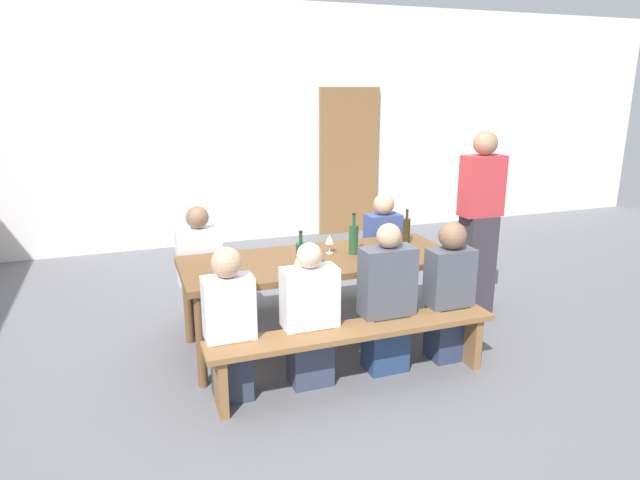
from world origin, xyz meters
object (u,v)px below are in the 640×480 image
(seated_guest_near_3, at_px, (449,294))
(seated_guest_near_0, at_px, (230,327))
(wine_bottle_0, at_px, (301,255))
(bench_far, at_px, (294,275))
(wine_bottle_1, at_px, (354,239))
(standing_host, at_px, (479,226))
(bench_near, at_px, (355,340))
(seated_guest_far_1, at_px, (382,253))
(wine_bottle_2, at_px, (406,230))
(tasting_table, at_px, (320,266))
(wooden_door, at_px, (349,162))
(wine_glass_2, at_px, (298,261))
(wine_glass_1, at_px, (317,250))
(wine_glass_0, at_px, (330,240))
(seated_guest_near_1, at_px, (310,320))
(seated_guest_near_2, at_px, (387,303))
(seated_guest_far_0, at_px, (201,273))

(seated_guest_near_3, bearing_deg, seated_guest_near_0, 90.00)
(wine_bottle_0, bearing_deg, seated_guest_near_3, -18.33)
(bench_far, bearing_deg, wine_bottle_1, -67.59)
(standing_host, bearing_deg, wine_bottle_0, 11.68)
(bench_near, bearing_deg, seated_guest_far_1, 57.25)
(wine_bottle_1, height_order, wine_bottle_2, wine_bottle_1)
(tasting_table, bearing_deg, seated_guest_far_1, 34.60)
(wooden_door, xyz_separation_m, wine_glass_2, (-1.97, -3.74, -0.19))
(wine_glass_1, bearing_deg, seated_guest_far_1, 38.34)
(standing_host, bearing_deg, seated_guest_near_0, 16.66)
(wine_bottle_1, height_order, seated_guest_near_0, wine_bottle_1)
(seated_guest_near_0, bearing_deg, standing_host, -73.34)
(wooden_door, bearing_deg, bench_near, -112.03)
(wine_bottle_1, distance_m, wine_glass_0, 0.20)
(bench_far, distance_m, seated_guest_near_3, 1.59)
(wine_bottle_2, bearing_deg, bench_near, -134.30)
(seated_guest_near_1, bearing_deg, wine_bottle_2, -57.54)
(bench_near, height_order, wine_bottle_0, wine_bottle_0)
(wine_glass_0, distance_m, seated_guest_near_1, 0.88)
(wine_glass_1, bearing_deg, bench_far, 85.05)
(wine_bottle_1, xyz_separation_m, seated_guest_near_0, (-1.16, -0.60, -0.36))
(bench_near, xyz_separation_m, seated_guest_near_1, (-0.29, 0.15, 0.13))
(tasting_table, height_order, wine_bottle_2, wine_bottle_2)
(seated_guest_near_1, bearing_deg, tasting_table, -26.20)
(wine_bottle_1, distance_m, standing_host, 1.34)
(seated_guest_near_2, bearing_deg, bench_far, 13.26)
(wooden_door, relative_size, bench_near, 0.99)
(wine_glass_1, relative_size, seated_guest_far_1, 0.15)
(wine_glass_1, height_order, seated_guest_far_0, seated_guest_far_0)
(seated_guest_near_0, xyz_separation_m, seated_guest_near_3, (1.71, -0.00, 0.02))
(wine_bottle_0, relative_size, wine_bottle_2, 0.98)
(seated_guest_far_0, distance_m, standing_host, 2.58)
(wine_glass_2, height_order, seated_guest_far_1, seated_guest_far_1)
(seated_guest_near_0, relative_size, seated_guest_near_1, 1.02)
(bench_far, bearing_deg, wine_glass_0, -79.71)
(wine_glass_1, bearing_deg, seated_guest_near_0, -150.54)
(seated_guest_near_3, bearing_deg, standing_host, -46.32)
(wine_glass_0, xyz_separation_m, standing_host, (1.51, 0.06, -0.03))
(bench_near, height_order, seated_guest_near_3, seated_guest_near_3)
(wooden_door, xyz_separation_m, seated_guest_near_2, (-1.35, -3.97, -0.51))
(seated_guest_near_2, xyz_separation_m, seated_guest_far_0, (-1.20, 1.18, -0.01))
(bench_far, xyz_separation_m, seated_guest_near_3, (0.85, -1.33, 0.18))
(bench_far, xyz_separation_m, seated_guest_far_1, (0.86, -0.15, 0.18))
(seated_guest_far_0, bearing_deg, seated_guest_near_0, 1.31)
(wine_glass_0, xyz_separation_m, wine_glass_2, (-0.42, -0.46, -0.01))
(bench_near, bearing_deg, bench_far, 90.00)
(wooden_door, relative_size, seated_guest_near_3, 1.88)
(wine_glass_2, bearing_deg, tasting_table, 50.03)
(wooden_door, distance_m, seated_guest_far_1, 2.95)
(bench_near, height_order, wine_bottle_1, wine_bottle_1)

